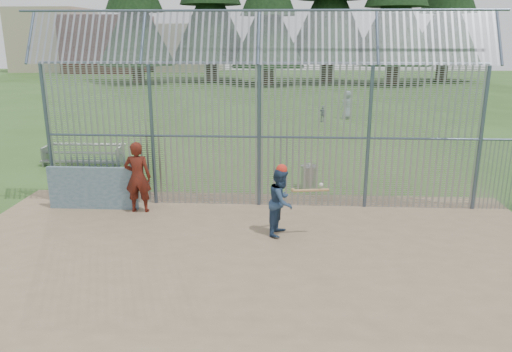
# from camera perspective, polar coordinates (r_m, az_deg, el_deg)

# --- Properties ---
(ground) EXTENTS (120.00, 120.00, 0.00)m
(ground) POSITION_cam_1_polar(r_m,az_deg,el_deg) (11.13, -0.60, -9.29)
(ground) COLOR #2D511E
(ground) RESTS_ON ground
(dirt_infield) EXTENTS (14.00, 10.00, 0.02)m
(dirt_infield) POSITION_cam_1_polar(r_m,az_deg,el_deg) (10.68, -0.79, -10.39)
(dirt_infield) COLOR #756047
(dirt_infield) RESTS_ON ground
(dugout_wall) EXTENTS (2.50, 0.12, 1.20)m
(dugout_wall) POSITION_cam_1_polar(r_m,az_deg,el_deg) (14.58, -18.14, -1.31)
(dugout_wall) COLOR #38566B
(dugout_wall) RESTS_ON dirt_infield
(batter) EXTENTS (0.83, 0.95, 1.65)m
(batter) POSITION_cam_1_polar(r_m,az_deg,el_deg) (12.07, 2.91, -2.95)
(batter) COLOR navy
(batter) RESTS_ON dirt_infield
(onlooker) EXTENTS (0.74, 0.50, 1.96)m
(onlooker) POSITION_cam_1_polar(r_m,az_deg,el_deg) (13.92, -13.36, -0.12)
(onlooker) COLOR maroon
(onlooker) RESTS_ON dirt_infield
(bg_kid_standing) EXTENTS (0.94, 0.89, 1.62)m
(bg_kid_standing) POSITION_cam_1_polar(r_m,az_deg,el_deg) (29.52, 10.35, 8.01)
(bg_kid_standing) COLOR gray
(bg_kid_standing) RESTS_ON ground
(bg_kid_seated) EXTENTS (0.57, 0.44, 0.90)m
(bg_kid_seated) POSITION_cam_1_polar(r_m,az_deg,el_deg) (28.26, 7.64, 7.04)
(bg_kid_seated) COLOR slate
(bg_kid_seated) RESTS_ON ground
(batting_gear) EXTENTS (1.26, 0.38, 0.63)m
(batting_gear) POSITION_cam_1_polar(r_m,az_deg,el_deg) (11.82, 3.67, 0.24)
(batting_gear) COLOR red
(batting_gear) RESTS_ON ground
(trash_can) EXTENTS (0.56, 0.56, 0.82)m
(trash_can) POSITION_cam_1_polar(r_m,az_deg,el_deg) (15.92, 6.09, -0.07)
(trash_can) COLOR gray
(trash_can) RESTS_ON ground
(bleacher) EXTENTS (3.00, 0.95, 0.72)m
(bleacher) POSITION_cam_1_polar(r_m,az_deg,el_deg) (19.81, -19.09, 2.40)
(bleacher) COLOR slate
(bleacher) RESTS_ON ground
(backstop_fence) EXTENTS (20.09, 0.81, 5.30)m
(backstop_fence) POSITION_cam_1_polar(r_m,az_deg,el_deg) (13.73, 7.95, 5.78)
(backstop_fence) COLOR #47566B
(backstop_fence) RESTS_ON ground
(distant_buildings) EXTENTS (26.50, 10.50, 8.00)m
(distant_buildings) POSITION_cam_1_polar(r_m,az_deg,el_deg) (70.70, -16.97, 14.34)
(distant_buildings) COLOR brown
(distant_buildings) RESTS_ON ground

